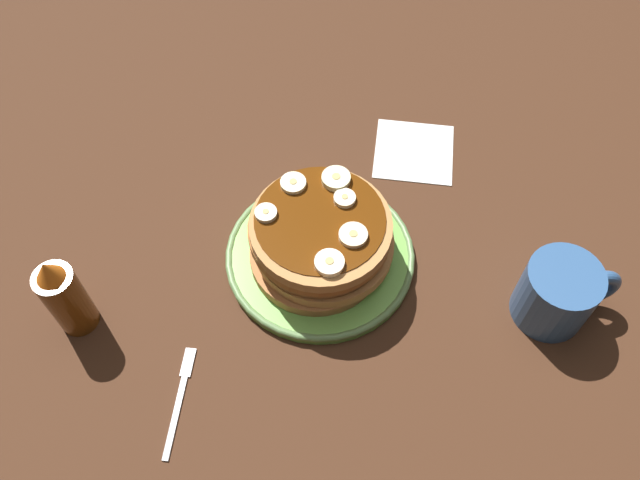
# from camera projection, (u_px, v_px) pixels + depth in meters

# --- Properties ---
(ground_plane) EXTENTS (1.40, 1.40, 0.03)m
(ground_plane) POSITION_uv_depth(u_px,v_px,m) (320.00, 265.00, 0.85)
(ground_plane) COLOR #422616
(plate) EXTENTS (0.24, 0.24, 0.02)m
(plate) POSITION_uv_depth(u_px,v_px,m) (320.00, 256.00, 0.83)
(plate) COLOR #72B74C
(plate) RESTS_ON ground_plane
(pancake_stack) EXTENTS (0.18, 0.17, 0.08)m
(pancake_stack) POSITION_uv_depth(u_px,v_px,m) (319.00, 239.00, 0.79)
(pancake_stack) COLOR #B87543
(pancake_stack) RESTS_ON plate
(banana_slice_0) EXTENTS (0.03, 0.03, 0.01)m
(banana_slice_0) POSITION_uv_depth(u_px,v_px,m) (266.00, 213.00, 0.76)
(banana_slice_0) COLOR #ECE4C6
(banana_slice_0) RESTS_ON pancake_stack
(banana_slice_1) EXTENTS (0.03, 0.03, 0.01)m
(banana_slice_1) POSITION_uv_depth(u_px,v_px,m) (345.00, 199.00, 0.77)
(banana_slice_1) COLOR #FDECC2
(banana_slice_1) RESTS_ON pancake_stack
(banana_slice_2) EXTENTS (0.03, 0.03, 0.01)m
(banana_slice_2) POSITION_uv_depth(u_px,v_px,m) (293.00, 183.00, 0.79)
(banana_slice_2) COLOR #FDF3C4
(banana_slice_2) RESTS_ON pancake_stack
(banana_slice_3) EXTENTS (0.03, 0.03, 0.01)m
(banana_slice_3) POSITION_uv_depth(u_px,v_px,m) (353.00, 235.00, 0.75)
(banana_slice_3) COLOR #FEE4B4
(banana_slice_3) RESTS_ON pancake_stack
(banana_slice_4) EXTENTS (0.03, 0.03, 0.01)m
(banana_slice_4) POSITION_uv_depth(u_px,v_px,m) (325.00, 264.00, 0.72)
(banana_slice_4) COLOR #FBE5C1
(banana_slice_4) RESTS_ON pancake_stack
(banana_slice_5) EXTENTS (0.04, 0.04, 0.01)m
(banana_slice_5) POSITION_uv_depth(u_px,v_px,m) (336.00, 179.00, 0.79)
(banana_slice_5) COLOR #F7F1B7
(banana_slice_5) RESTS_ON pancake_stack
(coffee_mug) EXTENTS (0.12, 0.09, 0.09)m
(coffee_mug) POSITION_uv_depth(u_px,v_px,m) (560.00, 293.00, 0.76)
(coffee_mug) COLOR #33598C
(coffee_mug) RESTS_ON ground_plane
(napkin) EXTENTS (0.14, 0.14, 0.00)m
(napkin) POSITION_uv_depth(u_px,v_px,m) (414.00, 151.00, 0.93)
(napkin) COLOR white
(napkin) RESTS_ON ground_plane
(fork) EXTENTS (0.05, 0.13, 0.01)m
(fork) POSITION_uv_depth(u_px,v_px,m) (180.00, 395.00, 0.74)
(fork) COLOR silver
(fork) RESTS_ON ground_plane
(syrup_bottle) EXTENTS (0.05, 0.05, 0.13)m
(syrup_bottle) POSITION_uv_depth(u_px,v_px,m) (65.00, 297.00, 0.74)
(syrup_bottle) COLOR brown
(syrup_bottle) RESTS_ON ground_plane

